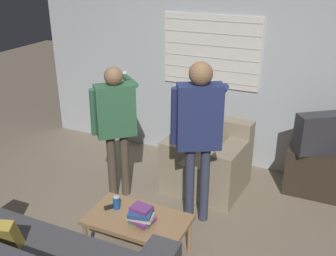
% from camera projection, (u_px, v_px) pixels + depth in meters
% --- Properties ---
extents(ground_plane, '(16.00, 16.00, 0.00)m').
position_uv_depth(ground_plane, '(146.00, 242.00, 3.92)').
color(ground_plane, '#7F705B').
extents(wall_back, '(5.20, 0.08, 2.55)m').
position_uv_depth(wall_back, '(215.00, 69.00, 5.11)').
color(wall_back, '#ADB2B7').
rests_on(wall_back, ground_plane).
extents(armchair_beige, '(0.96, 0.85, 0.83)m').
position_uv_depth(armchair_beige, '(208.00, 161.00, 4.77)').
color(armchair_beige, gray).
rests_on(armchair_beige, ground_plane).
extents(coffee_table, '(0.94, 0.53, 0.42)m').
position_uv_depth(coffee_table, '(137.00, 222.00, 3.61)').
color(coffee_table, '#9E754C').
rests_on(coffee_table, ground_plane).
extents(tv_stand, '(0.87, 0.50, 0.56)m').
position_uv_depth(tv_stand, '(324.00, 171.00, 4.65)').
color(tv_stand, '#33281E').
rests_on(tv_stand, ground_plane).
extents(tv, '(0.80, 0.66, 0.46)m').
position_uv_depth(tv, '(331.00, 132.00, 4.45)').
color(tv, '#2D2D33').
rests_on(tv, tv_stand).
extents(person_left_standing, '(0.50, 0.81, 1.56)m').
position_uv_depth(person_left_standing, '(116.00, 117.00, 4.33)').
color(person_left_standing, '#4C4233').
rests_on(person_left_standing, ground_plane).
extents(person_right_standing, '(0.55, 0.81, 1.74)m').
position_uv_depth(person_right_standing, '(199.00, 125.00, 3.83)').
color(person_right_standing, '#33384C').
rests_on(person_right_standing, ground_plane).
extents(book_stack, '(0.24, 0.23, 0.17)m').
position_uv_depth(book_stack, '(141.00, 216.00, 3.49)').
color(book_stack, '#33754C').
rests_on(book_stack, coffee_table).
extents(soda_can, '(0.07, 0.07, 0.13)m').
position_uv_depth(soda_can, '(117.00, 203.00, 3.71)').
color(soda_can, '#194C9E').
rests_on(soda_can, coffee_table).
extents(spare_remote, '(0.12, 0.12, 0.02)m').
position_uv_depth(spare_remote, '(111.00, 207.00, 3.74)').
color(spare_remote, black).
rests_on(spare_remote, coffee_table).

